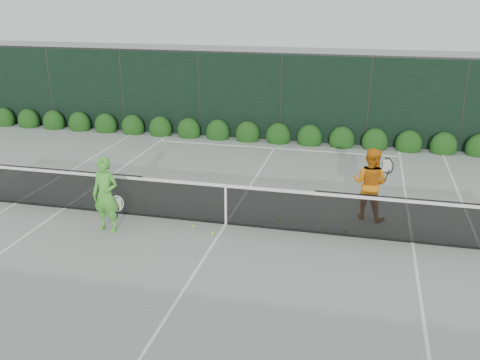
# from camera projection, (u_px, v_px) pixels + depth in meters

# --- Properties ---
(ground) EXTENTS (80.00, 80.00, 0.00)m
(ground) POSITION_uv_depth(u_px,v_px,m) (226.00, 224.00, 12.28)
(ground) COLOR gray
(ground) RESTS_ON ground
(tennis_net) EXTENTS (12.90, 0.10, 1.07)m
(tennis_net) POSITION_uv_depth(u_px,v_px,m) (225.00, 203.00, 12.11)
(tennis_net) COLOR #11331F
(tennis_net) RESTS_ON ground
(player_woman) EXTENTS (0.67, 0.46, 1.69)m
(player_woman) POSITION_uv_depth(u_px,v_px,m) (106.00, 195.00, 11.72)
(player_woman) COLOR green
(player_woman) RESTS_ON ground
(player_man) EXTENTS (1.00, 0.89, 1.72)m
(player_man) POSITION_uv_depth(u_px,v_px,m) (370.00, 184.00, 12.35)
(player_man) COLOR orange
(player_man) RESTS_ON ground
(court_lines) EXTENTS (11.03, 23.83, 0.01)m
(court_lines) POSITION_uv_depth(u_px,v_px,m) (226.00, 224.00, 12.28)
(court_lines) COLOR white
(court_lines) RESTS_ON ground
(windscreen_fence) EXTENTS (32.00, 21.07, 3.06)m
(windscreen_fence) POSITION_uv_depth(u_px,v_px,m) (185.00, 208.00, 9.29)
(windscreen_fence) COLOR black
(windscreen_fence) RESTS_ON ground
(hedge_row) EXTENTS (31.66, 0.65, 0.94)m
(hedge_row) POSITION_uv_depth(u_px,v_px,m) (278.00, 136.00, 18.75)
(hedge_row) COLOR #143C10
(hedge_row) RESTS_ON ground
(tennis_balls) EXTENTS (3.44, 1.23, 0.07)m
(tennis_balls) POSITION_uv_depth(u_px,v_px,m) (258.00, 227.00, 12.06)
(tennis_balls) COLOR #C2DE31
(tennis_balls) RESTS_ON ground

